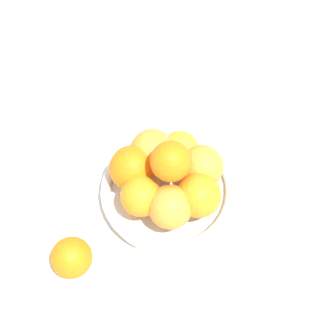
# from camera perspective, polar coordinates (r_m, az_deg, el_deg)

# --- Properties ---
(ground_plane) EXTENTS (4.00, 4.00, 0.00)m
(ground_plane) POSITION_cam_1_polar(r_m,az_deg,el_deg) (0.84, 0.00, -3.34)
(ground_plane) COLOR beige
(fruit_bowl) EXTENTS (0.24, 0.24, 0.03)m
(fruit_bowl) POSITION_cam_1_polar(r_m,az_deg,el_deg) (0.82, 0.00, -2.78)
(fruit_bowl) COLOR silver
(fruit_bowl) RESTS_ON ground_plane
(orange_pile) EXTENTS (0.19, 0.18, 0.13)m
(orange_pile) POSITION_cam_1_polar(r_m,az_deg,el_deg) (0.77, -0.07, -0.78)
(orange_pile) COLOR orange
(orange_pile) RESTS_ON fruit_bowl
(stray_orange) EXTENTS (0.07, 0.07, 0.07)m
(stray_orange) POSITION_cam_1_polar(r_m,az_deg,el_deg) (0.77, -11.82, -10.45)
(stray_orange) COLOR orange
(stray_orange) RESTS_ON ground_plane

